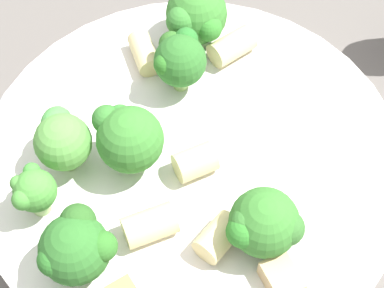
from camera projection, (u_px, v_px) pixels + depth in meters
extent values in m
plane|color=#5B5651|center=(192.00, 181.00, 0.41)|extent=(2.00, 2.00, 0.00)
cylinder|color=silver|center=(192.00, 168.00, 0.40)|extent=(0.25, 0.25, 0.03)
cylinder|color=silver|center=(192.00, 156.00, 0.38)|extent=(0.23, 0.23, 0.01)
torus|color=silver|center=(192.00, 155.00, 0.38)|extent=(0.25, 0.25, 0.00)
cylinder|color=#84AD60|center=(80.00, 263.00, 0.34)|extent=(0.01, 0.01, 0.01)
sphere|color=#2D6B28|center=(75.00, 250.00, 0.32)|extent=(0.04, 0.04, 0.04)
sphere|color=#2B6E26|center=(54.00, 260.00, 0.32)|extent=(0.02, 0.02, 0.02)
sphere|color=#2B5D22|center=(78.00, 222.00, 0.33)|extent=(0.02, 0.02, 0.02)
sphere|color=#2F6E25|center=(101.00, 246.00, 0.32)|extent=(0.02, 0.02, 0.02)
cylinder|color=#9EC175|center=(68.00, 158.00, 0.37)|extent=(0.01, 0.01, 0.01)
sphere|color=#569942|center=(63.00, 142.00, 0.36)|extent=(0.03, 0.03, 0.03)
sphere|color=#4A8D43|center=(57.00, 121.00, 0.36)|extent=(0.02, 0.02, 0.02)
sphere|color=#4A9A44|center=(56.00, 123.00, 0.36)|extent=(0.02, 0.02, 0.02)
cylinder|color=#9EC175|center=(40.00, 203.00, 0.36)|extent=(0.01, 0.01, 0.01)
sphere|color=#478E38|center=(35.00, 190.00, 0.34)|extent=(0.02, 0.02, 0.02)
sphere|color=#458D36|center=(23.00, 199.00, 0.34)|extent=(0.01, 0.01, 0.01)
sphere|color=#3F9235|center=(32.00, 171.00, 0.35)|extent=(0.01, 0.01, 0.01)
sphere|color=#468737|center=(18.00, 183.00, 0.34)|extent=(0.01, 0.01, 0.01)
cylinder|color=#93B766|center=(181.00, 79.00, 0.40)|extent=(0.01, 0.01, 0.01)
sphere|color=#2D6B28|center=(180.00, 61.00, 0.39)|extent=(0.03, 0.03, 0.03)
sphere|color=#2D7024|center=(164.00, 64.00, 0.38)|extent=(0.01, 0.01, 0.01)
sphere|color=#2F6424|center=(171.00, 44.00, 0.39)|extent=(0.02, 0.02, 0.02)
sphere|color=#276F28|center=(186.00, 40.00, 0.39)|extent=(0.02, 0.02, 0.02)
cylinder|color=#9EC175|center=(261.00, 237.00, 0.35)|extent=(0.01, 0.01, 0.01)
sphere|color=#387A2D|center=(264.00, 223.00, 0.33)|extent=(0.04, 0.04, 0.04)
sphere|color=#36742D|center=(245.00, 223.00, 0.33)|extent=(0.02, 0.02, 0.02)
sphere|color=#307F29|center=(243.00, 231.00, 0.33)|extent=(0.02, 0.02, 0.02)
sphere|color=#346B2B|center=(286.00, 228.00, 0.33)|extent=(0.02, 0.02, 0.02)
cylinder|color=#9EC175|center=(196.00, 33.00, 0.43)|extent=(0.01, 0.01, 0.01)
sphere|color=#387A2D|center=(197.00, 14.00, 0.41)|extent=(0.04, 0.04, 0.04)
sphere|color=#317B29|center=(209.00, 28.00, 0.41)|extent=(0.02, 0.02, 0.02)
sphere|color=#36792F|center=(181.00, 21.00, 0.40)|extent=(0.02, 0.02, 0.02)
cylinder|color=#84AD60|center=(133.00, 158.00, 0.37)|extent=(0.01, 0.01, 0.01)
sphere|color=#387A2D|center=(130.00, 140.00, 0.36)|extent=(0.04, 0.04, 0.04)
sphere|color=#367B29|center=(111.00, 122.00, 0.36)|extent=(0.01, 0.01, 0.01)
sphere|color=#33732C|center=(107.00, 119.00, 0.36)|extent=(0.02, 0.02, 0.02)
sphere|color=#347B2F|center=(120.00, 116.00, 0.36)|extent=(0.01, 0.01, 0.01)
cylinder|color=beige|center=(218.00, 237.00, 0.34)|extent=(0.03, 0.02, 0.02)
cylinder|color=beige|center=(150.00, 225.00, 0.35)|extent=(0.03, 0.03, 0.02)
cylinder|color=beige|center=(232.00, 46.00, 0.42)|extent=(0.03, 0.03, 0.02)
cylinder|color=beige|center=(144.00, 53.00, 0.42)|extent=(0.03, 0.03, 0.01)
cylinder|color=beige|center=(195.00, 162.00, 0.37)|extent=(0.03, 0.03, 0.02)
cube|color=tan|center=(281.00, 279.00, 0.33)|extent=(0.03, 0.03, 0.01)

